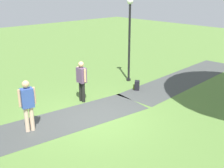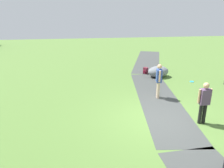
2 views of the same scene
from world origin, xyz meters
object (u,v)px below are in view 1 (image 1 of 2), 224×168
(man_near_boulder, at_px, (82,79))
(spare_backpack_on_lawn, at_px, (137,85))
(lamp_post, at_px, (130,32))
(passerby_on_path, at_px, (28,103))

(man_near_boulder, bearing_deg, spare_backpack_on_lawn, 167.26)
(lamp_post, xyz_separation_m, spare_backpack_on_lawn, (0.64, 1.11, -2.12))
(lamp_post, distance_m, spare_backpack_on_lawn, 2.48)
(man_near_boulder, bearing_deg, lamp_post, -170.25)
(lamp_post, height_order, man_near_boulder, lamp_post)
(man_near_boulder, bearing_deg, passerby_on_path, 17.05)
(lamp_post, distance_m, man_near_boulder, 3.49)
(lamp_post, bearing_deg, man_near_boulder, 9.75)
(man_near_boulder, distance_m, spare_backpack_on_lawn, 2.68)
(passerby_on_path, xyz_separation_m, spare_backpack_on_lawn, (-5.13, -0.23, -0.76))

